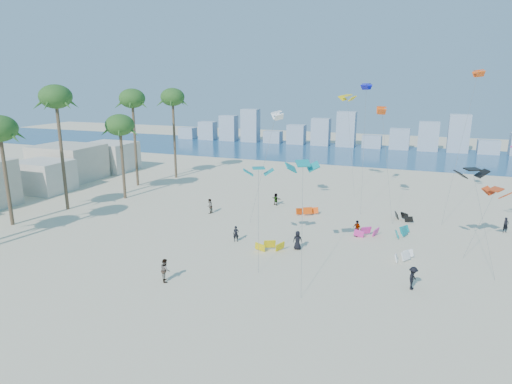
% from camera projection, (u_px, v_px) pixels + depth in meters
% --- Properties ---
extents(ground, '(220.00, 220.00, 0.00)m').
position_uv_depth(ground, '(144.00, 295.00, 33.36)').
color(ground, beige).
rests_on(ground, ground).
extents(ocean, '(220.00, 220.00, 0.00)m').
position_uv_depth(ocean, '(332.00, 152.00, 98.64)').
color(ocean, navy).
rests_on(ocean, ground).
extents(kitesurfer_near, '(0.68, 0.57, 1.60)m').
position_uv_depth(kitesurfer_near, '(236.00, 234.00, 44.25)').
color(kitesurfer_near, black).
rests_on(kitesurfer_near, ground).
extents(kitesurfer_mid, '(1.13, 1.17, 1.89)m').
position_uv_depth(kitesurfer_mid, '(165.00, 270.00, 35.50)').
color(kitesurfer_mid, gray).
rests_on(kitesurfer_mid, ground).
extents(kitesurfers_far, '(33.28, 20.02, 1.86)m').
position_uv_depth(kitesurfers_far, '(319.00, 228.00, 45.63)').
color(kitesurfers_far, black).
rests_on(kitesurfers_far, ground).
extents(grounded_kites, '(14.98, 16.42, 0.90)m').
position_uv_depth(grounded_kites, '(355.00, 231.00, 46.22)').
color(grounded_kites, yellow).
rests_on(grounded_kites, ground).
extents(flying_kites, '(28.69, 35.43, 17.31)m').
position_uv_depth(flying_kites, '(382.00, 123.00, 47.08)').
color(flying_kites, '#0B878C').
rests_on(flying_kites, ground).
extents(palm_row, '(8.55, 44.80, 15.28)m').
position_uv_depth(palm_row, '(66.00, 113.00, 52.26)').
color(palm_row, brown).
rests_on(palm_row, ground).
extents(beachfront_buildings, '(11.50, 43.00, 6.00)m').
position_uv_depth(beachfront_buildings, '(28.00, 174.00, 63.07)').
color(beachfront_buildings, beige).
rests_on(beachfront_buildings, ground).
extents(distant_skyline, '(85.00, 3.00, 8.40)m').
position_uv_depth(distant_skyline, '(335.00, 133.00, 107.35)').
color(distant_skyline, '#9EADBF').
rests_on(distant_skyline, ground).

